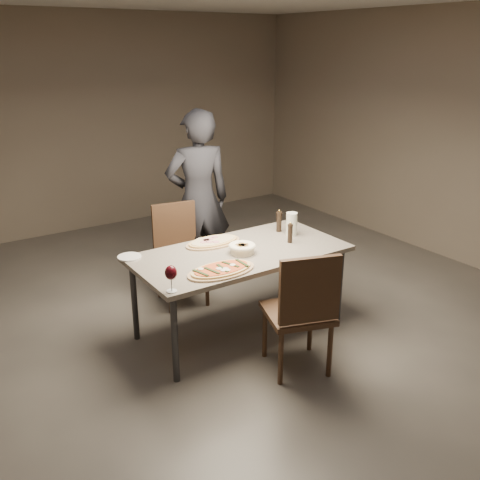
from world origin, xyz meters
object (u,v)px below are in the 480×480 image
chair_near (303,307)px  carafe (292,224)px  ham_pizza (213,242)px  zucchini_pizza (221,270)px  pepper_mill_left (290,233)px  dining_table (240,257)px  diner (198,200)px  chair_far (178,248)px  bread_basket (242,248)px

chair_near → carafe: bearing=74.7°
ham_pizza → chair_near: bearing=-90.8°
ham_pizza → chair_near: size_ratio=0.51×
zucchini_pizza → carafe: 1.04m
ham_pizza → pepper_mill_left: bearing=-38.1°
dining_table → pepper_mill_left: 0.51m
pepper_mill_left → diner: bearing=102.8°
zucchini_pizza → chair_far: bearing=60.9°
pepper_mill_left → carafe: carafe is taller
diner → bread_basket: bearing=91.9°
bread_basket → chair_far: size_ratio=0.24×
zucchini_pizza → pepper_mill_left: bearing=-4.0°
carafe → diner: (-0.40, 1.01, 0.05)m
pepper_mill_left → diner: 1.19m
bread_basket → pepper_mill_left: pepper_mill_left is taller
carafe → chair_far: size_ratio=0.22×
pepper_mill_left → zucchini_pizza: bearing=-165.7°
ham_pizza → carafe: size_ratio=2.46×
dining_table → bread_basket: bread_basket is taller
pepper_mill_left → carafe: bearing=47.6°
ham_pizza → pepper_mill_left: pepper_mill_left is taller
zucchini_pizza → carafe: size_ratio=2.69×
dining_table → chair_far: bearing=99.1°
dining_table → carafe: (0.61, 0.08, 0.16)m
dining_table → chair_near: chair_near is taller
bread_basket → pepper_mill_left: 0.49m
ham_pizza → carafe: (0.71, -0.20, 0.09)m
pepper_mill_left → diner: diner is taller
bread_basket → chair_far: (-0.13, 0.92, -0.26)m
chair_near → zucchini_pizza: bearing=144.9°
ham_pizza → dining_table: bearing=-78.2°
dining_table → diner: (0.22, 1.09, 0.21)m
chair_near → pepper_mill_left: bearing=76.6°
carafe → chair_far: carafe is taller
pepper_mill_left → chair_near: bearing=-122.1°
carafe → chair_near: bearing=-124.0°
chair_near → ham_pizza: bearing=114.9°
ham_pizza → bread_basket: bread_basket is taller
bread_basket → diner: bearing=78.6°
ham_pizza → bread_basket: bearing=-82.6°
bread_basket → pepper_mill_left: size_ratio=1.22×
ham_pizza → chair_far: 0.63m
ham_pizza → chair_near: 1.10m
pepper_mill_left → chair_far: chair_far is taller
dining_table → bread_basket: size_ratio=7.93×
carafe → chair_far: 1.14m
pepper_mill_left → carafe: (0.13, 0.15, 0.02)m
dining_table → pepper_mill_left: size_ratio=9.66×
dining_table → diner: size_ratio=0.99×
dining_table → carafe: bearing=7.3°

